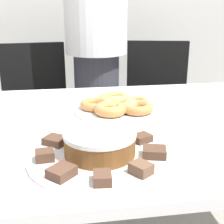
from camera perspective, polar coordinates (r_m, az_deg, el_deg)
table at (r=1.10m, az=-0.61°, el=-5.43°), size 1.90×0.95×0.74m
person_standing at (r=1.90m, az=-2.93°, el=12.49°), size 0.37×0.37×1.72m
office_chair_left at (r=1.96m, az=-13.46°, el=-2.10°), size 0.48×0.48×0.90m
office_chair_right at (r=2.04m, az=8.13°, el=-1.00°), size 0.52×0.52×0.90m
plate_cake at (r=0.83m, az=-2.21°, el=-7.94°), size 0.38×0.38×0.01m
plate_donuts at (r=1.18m, az=1.53°, el=0.48°), size 0.35×0.35×0.01m
frosted_cake at (r=0.81m, az=-2.24°, el=-5.62°), size 0.19×0.19×0.06m
lamington_0 at (r=0.94m, az=0.41°, el=-3.31°), size 0.06×0.07×0.02m
lamington_1 at (r=0.94m, az=-5.47°, el=-3.46°), size 0.06×0.07×0.02m
lamington_2 at (r=0.89m, az=-10.32°, el=-5.15°), size 0.08×0.07×0.02m
lamington_3 at (r=0.80m, az=-12.19°, el=-7.76°), size 0.05×0.04×0.03m
lamington_4 at (r=0.73m, az=-9.19°, el=-10.77°), size 0.08×0.08×0.02m
lamington_5 at (r=0.69m, az=-1.78°, el=-11.95°), size 0.04×0.05×0.02m
lamington_6 at (r=0.73m, az=5.34°, el=-10.23°), size 0.06×0.06×0.03m
lamington_7 at (r=0.81m, az=7.76°, el=-7.27°), size 0.07×0.06×0.02m
lamington_8 at (r=0.89m, az=5.47°, el=-4.75°), size 0.06×0.06×0.02m
donut_0 at (r=1.17m, az=1.54°, el=1.52°), size 0.13×0.13×0.03m
donut_1 at (r=1.17m, az=-3.03°, el=1.42°), size 0.12×0.12×0.03m
donut_2 at (r=1.11m, az=-0.31°, el=0.54°), size 0.12×0.12×0.04m
donut_3 at (r=1.13m, az=4.60°, el=0.81°), size 0.12×0.12×0.03m
donut_4 at (r=1.20m, az=4.43°, el=1.79°), size 0.10×0.10×0.03m
donut_5 at (r=1.23m, az=0.46°, el=2.47°), size 0.13×0.13×0.04m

